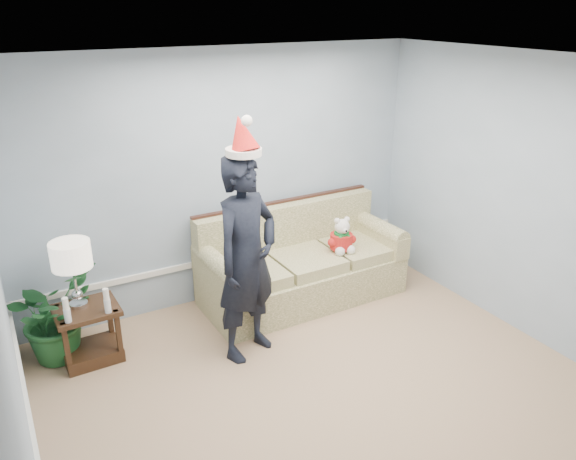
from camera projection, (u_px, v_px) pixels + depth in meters
The scene contains 10 objects.
room_shell at pixel (366, 271), 3.91m from camera, with size 4.54×5.04×2.74m.
wainscot_trim at pixel (161, 343), 4.67m from camera, with size 4.49×4.99×0.06m.
sofa at pixel (300, 266), 6.23m from camera, with size 2.22×0.98×1.03m.
side_table at pixel (90, 339), 5.16m from camera, with size 0.57×0.48×0.54m.
table_lamp at pixel (71, 258), 4.90m from camera, with size 0.35×0.35×0.63m.
candle_pair at pixel (87, 306), 4.85m from camera, with size 0.40×0.06×0.23m.
houseplant at pixel (53, 315), 5.12m from camera, with size 0.78×0.68×0.87m, color #1D5628.
man at pixel (247, 259), 5.01m from camera, with size 0.70×0.46×1.92m, color black.
santa_hat at pixel (242, 137), 4.60m from camera, with size 0.37×0.40×0.36m.
teddy_bear at pixel (342, 239), 6.12m from camera, with size 0.28×0.30×0.40m.
Camera 1 is at (-2.18, -2.81, 3.08)m, focal length 35.00 mm.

